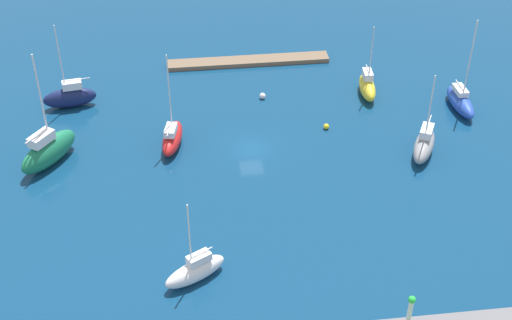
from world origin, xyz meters
name	(u,v)px	position (x,y,z in m)	size (l,w,h in m)	color
water	(251,149)	(0.00, 0.00, 0.00)	(160.00, 160.00, 0.00)	navy
pier_dock	(248,61)	(-1.80, -18.71, 0.27)	(20.29, 2.27, 0.54)	brown
harbor_beacon	(410,312)	(-8.52, 27.14, 3.71)	(0.56, 0.56, 3.73)	silver
sailboat_red_lone_north	(172,137)	(8.17, -1.44, 1.13)	(3.06, 6.29, 10.64)	red
sailboat_gray_outer_mooring	(424,144)	(-17.63, 3.01, 1.19)	(4.58, 6.44, 9.47)	gray
sailboat_yellow_inner_mooring	(367,86)	(-14.69, -9.29, 1.18)	(2.08, 5.63, 8.86)	yellow
sailboat_green_center_basin	(48,150)	(20.65, 0.07, 1.62)	(6.20, 7.41, 12.25)	#19724C
sailboat_navy_far_south	(70,97)	(19.49, -10.82, 1.32)	(6.16, 2.69, 10.19)	#141E4C
sailboat_white_far_north	(195,270)	(6.79, 18.28, 1.04)	(5.72, 4.13, 8.24)	white
sailboat_blue_near_pier	(460,101)	(-24.41, -5.00, 1.07)	(2.14, 6.64, 11.14)	#2347B2
mooring_buoy_white	(263,96)	(-2.46, -9.95, 0.36)	(0.71, 0.71, 0.71)	white
mooring_buoy_yellow	(326,126)	(-8.56, -2.78, 0.31)	(0.62, 0.62, 0.62)	yellow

